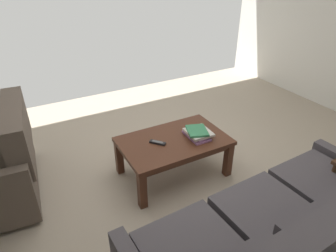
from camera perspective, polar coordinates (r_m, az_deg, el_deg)
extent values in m
cube|color=tan|center=(3.23, 1.93, -8.79)|extent=(5.67, 4.83, 0.01)
cylinder|color=black|center=(3.18, 24.04, -11.74)|extent=(0.05, 0.05, 0.06)
cube|color=#4C474C|center=(2.38, 18.93, -20.44)|extent=(1.88, 0.88, 0.35)
cube|color=#4C474C|center=(2.65, 28.46, -10.22)|extent=(0.60, 0.73, 0.10)
cube|color=#4C474C|center=(2.22, 19.51, -16.37)|extent=(0.60, 0.73, 0.10)
cube|color=#4C474C|center=(2.02, 28.24, -19.35)|extent=(1.86, 0.26, 0.46)
cube|color=#4C474C|center=(2.05, 25.63, -17.68)|extent=(0.56, 0.14, 0.32)
cylinder|color=black|center=(3.65, -24.84, -6.13)|extent=(0.05, 0.05, 0.06)
cylinder|color=black|center=(3.01, -24.17, -14.53)|extent=(0.05, 0.05, 0.06)
cube|color=brown|center=(3.00, -26.92, -0.86)|extent=(0.25, 0.98, 0.48)
cube|color=brown|center=(3.23, -28.86, 0.74)|extent=(0.15, 0.44, 0.34)
cube|color=brown|center=(2.80, -29.06, -3.61)|extent=(0.15, 0.44, 0.34)
cube|color=#4C2819|center=(2.97, 1.06, -2.88)|extent=(1.06, 0.67, 0.04)
cube|color=#4C2819|center=(2.99, 1.05, -3.61)|extent=(0.97, 0.60, 0.05)
cube|color=#4C2819|center=(3.51, 5.56, -1.54)|extent=(0.07, 0.07, 0.38)
cube|color=#4C2819|center=(3.14, -9.32, -5.90)|extent=(0.07, 0.07, 0.38)
cube|color=#4C2819|center=(3.13, 11.42, -6.31)|extent=(0.07, 0.07, 0.38)
cube|color=#4C2819|center=(2.72, -4.97, -12.17)|extent=(0.07, 0.07, 0.38)
cylinder|color=#472D1C|center=(2.87, 28.09, -11.13)|extent=(0.04, 0.04, 0.58)
cube|color=#996699|center=(3.01, 5.44, -1.87)|extent=(0.18, 0.30, 0.02)
cube|color=#996699|center=(3.00, 5.80, -1.60)|extent=(0.23, 0.26, 0.02)
cube|color=silver|center=(2.99, 5.87, -1.20)|extent=(0.24, 0.26, 0.03)
cube|color=#337F51|center=(2.97, 5.59, -0.89)|extent=(0.26, 0.28, 0.02)
cube|color=black|center=(2.89, -2.00, -3.20)|extent=(0.14, 0.15, 0.02)
cube|color=#59595B|center=(2.88, -2.01, -3.02)|extent=(0.09, 0.11, 0.00)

